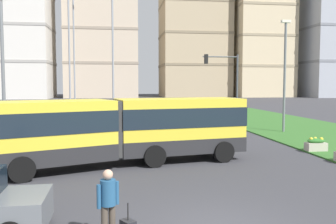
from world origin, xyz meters
TOP-DOWN VIEW (x-y plane):
  - articulated_bus at (-2.28, 8.13)m, footprint 11.99×5.64m
  - car_black_sedan at (-6.04, 20.48)m, footprint 4.52×2.27m
  - pedestrian_crossing at (-2.79, -0.27)m, footprint 0.51×0.36m
  - flower_planter_3 at (8.17, 9.83)m, footprint 1.10×0.56m
  - traffic_light_far_right at (6.81, 22.00)m, footprint 3.15×0.28m
  - streetlight_left at (-8.50, 11.86)m, footprint 0.70×0.28m
  - streetlight_median at (10.07, 17.78)m, footprint 0.70×0.28m
  - apartment_tower_west at (-30.00, 91.55)m, footprint 21.71×15.44m
  - apartment_tower_westcentre at (-6.46, 98.74)m, footprint 19.53×20.11m
  - apartment_tower_centre at (20.56, 100.30)m, footprint 19.62×16.61m
  - apartment_tower_eastcentre at (39.43, 95.37)m, footprint 16.19×14.68m
  - apartment_tower_east at (57.68, 90.30)m, footprint 14.57×15.99m
  - transmission_pylon at (-6.01, 47.58)m, footprint 9.00×6.24m

SIDE VIEW (x-z plane):
  - flower_planter_3 at x=8.17m, z-range 0.06..0.80m
  - car_black_sedan at x=-6.04m, z-range -0.04..1.54m
  - pedestrian_crossing at x=-2.79m, z-range 0.13..1.87m
  - articulated_bus at x=-2.28m, z-range 0.15..3.15m
  - traffic_light_far_right at x=6.81m, z-range 1.10..7.32m
  - streetlight_left at x=-8.50m, z-range 0.44..8.75m
  - streetlight_median at x=10.07m, z-range 0.44..8.93m
  - transmission_pylon at x=-6.01m, z-range 1.41..30.50m
  - apartment_tower_centre at x=20.56m, z-range 0.02..35.38m
  - apartment_tower_west at x=-30.00m, z-range 0.02..44.25m
  - apartment_tower_east at x=57.68m, z-range 0.02..47.58m
  - apartment_tower_eastcentre at x=39.43m, z-range 0.02..50.41m
  - apartment_tower_westcentre at x=-6.46m, z-range 0.02..53.43m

